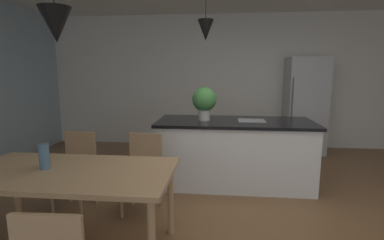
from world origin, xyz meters
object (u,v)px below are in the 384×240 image
chair_far_left (76,168)px  potted_plant_on_island (204,101)px  kitchen_island (234,152)px  vase_on_dining_table (44,156)px  refrigerator (305,105)px  dining_table (70,178)px  chair_far_right (142,170)px

chair_far_left → potted_plant_on_island: bearing=32.6°
chair_far_left → kitchen_island: size_ratio=0.41×
vase_on_dining_table → potted_plant_on_island: bearing=54.1°
kitchen_island → refrigerator: bearing=52.2°
chair_far_left → potted_plant_on_island: 1.82m
chair_far_left → refrigerator: refrigerator is taller
chair_far_left → potted_plant_on_island: (1.42, 0.91, 0.70)m
dining_table → kitchen_island: (1.45, 1.74, -0.22)m
refrigerator → potted_plant_on_island: 2.59m
refrigerator → vase_on_dining_table: refrigerator is taller
kitchen_island → refrigerator: 2.34m
kitchen_island → chair_far_left: bearing=-153.7°
chair_far_left → refrigerator: size_ratio=0.48×
chair_far_left → vase_on_dining_table: bearing=-78.2°
chair_far_right → refrigerator: refrigerator is taller
dining_table → chair_far_right: (0.40, 0.83, -0.21)m
chair_far_left → potted_plant_on_island: size_ratio=1.91×
potted_plant_on_island → chair_far_left: bearing=-147.4°
vase_on_dining_table → chair_far_left: bearing=101.8°
dining_table → potted_plant_on_island: bearing=59.3°
kitchen_island → dining_table: bearing=-129.9°
dining_table → chair_far_right: 0.94m
dining_table → vase_on_dining_table: bearing=176.6°
chair_far_right → chair_far_left: size_ratio=1.00×
chair_far_left → kitchen_island: bearing=26.3°
dining_table → potted_plant_on_island: 2.08m
dining_table → refrigerator: (2.86, 3.56, 0.23)m
refrigerator → potted_plant_on_island: refrigerator is taller
dining_table → vase_on_dining_table: (-0.22, 0.01, 0.18)m
dining_table → chair_far_left: 0.94m
chair_far_right → vase_on_dining_table: size_ratio=3.96×
kitchen_island → potted_plant_on_island: potted_plant_on_island is taller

